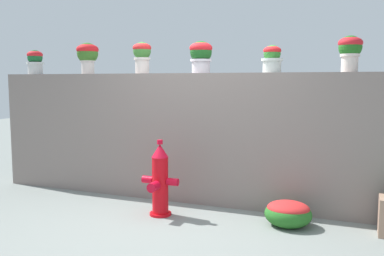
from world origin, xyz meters
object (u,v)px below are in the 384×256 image
object	(u,v)px
potted_plant_4	(272,58)
potted_plant_5	(350,49)
potted_plant_1	(88,54)
potted_plant_3	(201,54)
flower_bush_left	(288,212)
fire_hydrant	(160,181)
potted_plant_2	(142,54)
potted_plant_0	(35,61)

from	to	relation	value
potted_plant_4	potted_plant_5	xyz separation A→B (m)	(0.88, -0.01, 0.08)
potted_plant_1	potted_plant_3	world-z (taller)	potted_plant_1
flower_bush_left	potted_plant_4	bearing A→B (deg)	119.51
potted_plant_5	flower_bush_left	size ratio (longest dim) A/B	0.79
potted_plant_4	fire_hydrant	size ratio (longest dim) A/B	0.37
flower_bush_left	fire_hydrant	bearing A→B (deg)	-172.92
potted_plant_2	potted_plant_4	bearing A→B (deg)	-0.56
potted_plant_5	fire_hydrant	size ratio (longest dim) A/B	0.45
potted_plant_0	potted_plant_2	world-z (taller)	potted_plant_2
fire_hydrant	potted_plant_2	bearing A→B (deg)	129.29
potted_plant_1	flower_bush_left	world-z (taller)	potted_plant_1
potted_plant_2	potted_plant_4	distance (m)	1.78
potted_plant_2	potted_plant_0	bearing A→B (deg)	179.25
potted_plant_0	potted_plant_3	distance (m)	2.71
potted_plant_5	potted_plant_4	bearing A→B (deg)	179.62
potted_plant_2	potted_plant_5	world-z (taller)	potted_plant_2
potted_plant_2	potted_plant_4	xyz separation A→B (m)	(1.78, -0.02, -0.08)
fire_hydrant	potted_plant_0	bearing A→B (deg)	162.31
potted_plant_5	potted_plant_1	bearing A→B (deg)	179.24
potted_plant_3	potted_plant_4	bearing A→B (deg)	-1.03
potted_plant_2	potted_plant_4	size ratio (longest dim) A/B	1.29
potted_plant_5	potted_plant_2	bearing A→B (deg)	179.50
potted_plant_5	flower_bush_left	bearing A→B (deg)	-134.62
potted_plant_3	potted_plant_4	distance (m)	0.92
potted_plant_1	flower_bush_left	xyz separation A→B (m)	(3.00, -0.61, -1.82)
fire_hydrant	potted_plant_3	bearing A→B (deg)	73.65
potted_plant_3	potted_plant_4	world-z (taller)	potted_plant_3
potted_plant_0	potted_plant_2	bearing A→B (deg)	-0.75
potted_plant_2	potted_plant_3	xyz separation A→B (m)	(0.85, -0.00, -0.02)
flower_bush_left	potted_plant_0	bearing A→B (deg)	171.22
potted_plant_0	potted_plant_1	world-z (taller)	potted_plant_1
potted_plant_3	fire_hydrant	bearing A→B (deg)	-106.35
potted_plant_3	fire_hydrant	distance (m)	1.71
potted_plant_2	potted_plant_3	size ratio (longest dim) A/B	1.04
potted_plant_0	fire_hydrant	xyz separation A→B (m)	(2.49, -0.79, -1.48)
potted_plant_1	potted_plant_5	bearing A→B (deg)	-0.76
flower_bush_left	potted_plant_2	bearing A→B (deg)	164.37
potted_plant_4	flower_bush_left	size ratio (longest dim) A/B	0.64
potted_plant_0	potted_plant_4	size ratio (longest dim) A/B	1.12
potted_plant_5	flower_bush_left	world-z (taller)	potted_plant_5
potted_plant_2	fire_hydrant	size ratio (longest dim) A/B	0.47
potted_plant_1	flower_bush_left	size ratio (longest dim) A/B	0.87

